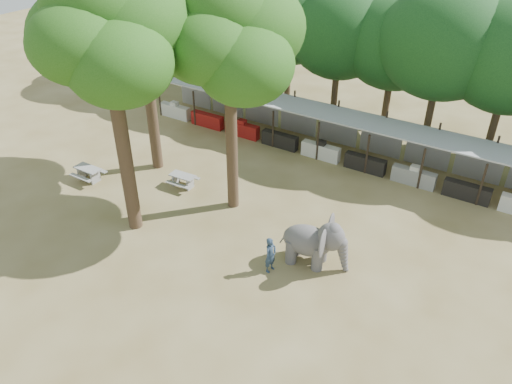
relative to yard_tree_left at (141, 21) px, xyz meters
The scene contains 10 objects.
ground 14.23m from the yard_tree_left, 38.20° to the right, with size 100.00×100.00×0.00m, color brown.
vendor_stalls 13.30m from the yard_tree_left, 36.06° to the left, with size 28.00×2.99×2.80m.
yard_tree_left is the anchor object (origin of this frame).
yard_tree_center 5.92m from the yard_tree_left, 59.04° to the right, with size 7.10×6.90×12.04m.
yard_tree_back 6.09m from the yard_tree_left, ahead, with size 7.10×6.90×11.36m.
backdrop_trees 15.17m from the yard_tree_left, 52.28° to the left, with size 46.46×5.95×8.33m.
elephant 13.98m from the yard_tree_left, 14.76° to the right, with size 3.10×2.32×2.32m.
handler 13.44m from the yard_tree_left, 23.61° to the right, with size 0.61×0.40×1.68m, color #26384C.
picnic_table_near 8.66m from the yard_tree_left, 121.14° to the right, with size 1.55×1.39×0.77m.
picnic_table_far 8.31m from the yard_tree_left, 22.39° to the right, with size 1.50×1.36×0.71m.
Camera 1 is at (9.29, -11.43, 14.42)m, focal length 35.00 mm.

